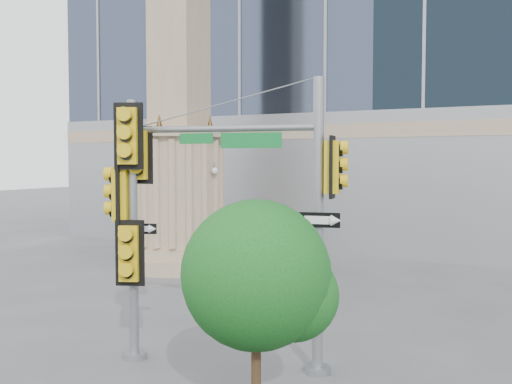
% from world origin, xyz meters
% --- Properties ---
extents(ground, '(120.00, 120.00, 0.00)m').
position_xyz_m(ground, '(0.00, 0.00, 0.00)').
color(ground, '#545456').
rests_on(ground, ground).
extents(monument, '(4.40, 4.40, 16.60)m').
position_xyz_m(monument, '(-6.00, 9.00, 5.52)').
color(monument, '#9C8B69').
rests_on(monument, ground).
extents(main_signal_pole, '(4.20, 1.10, 5.45)m').
position_xyz_m(main_signal_pole, '(1.21, 0.71, 3.38)').
color(main_signal_pole, slate).
rests_on(main_signal_pole, ground).
extents(secondary_signal_pole, '(0.96, 0.69, 5.12)m').
position_xyz_m(secondary_signal_pole, '(-1.39, -0.04, 3.01)').
color(secondary_signal_pole, slate).
rests_on(secondary_signal_pole, ground).
extents(street_tree, '(2.17, 2.12, 3.39)m').
position_xyz_m(street_tree, '(2.22, -1.78, 2.23)').
color(street_tree, '#9C8B69').
rests_on(street_tree, ground).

